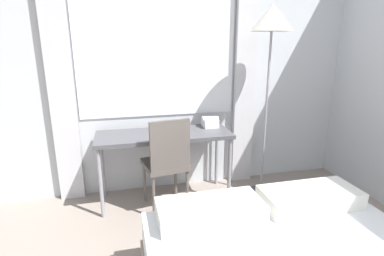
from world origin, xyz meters
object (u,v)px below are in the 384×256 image
object	(u,v)px
standing_lamp	(272,29)
desk_chair	(167,159)
desk	(164,139)
book	(173,132)
telephone	(210,122)

from	to	relation	value
standing_lamp	desk_chair	bearing A→B (deg)	-175.26
desk	book	bearing A→B (deg)	-23.76
standing_lamp	desk	bearing A→B (deg)	173.14
desk	book	world-z (taller)	book
book	telephone	bearing A→B (deg)	18.72
desk_chair	book	world-z (taller)	desk_chair
desk_chair	desk	bearing A→B (deg)	78.37
desk_chair	book	size ratio (longest dim) A/B	3.16
desk_chair	telephone	world-z (taller)	desk_chair
desk	telephone	distance (m)	0.54
desk_chair	standing_lamp	size ratio (longest dim) A/B	0.48
desk	telephone	xyz separation A→B (m)	(0.52, 0.11, 0.11)
telephone	book	world-z (taller)	telephone
desk	desk_chair	xyz separation A→B (m)	(-0.01, -0.21, -0.14)
desk_chair	telephone	size ratio (longest dim) A/B	5.30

